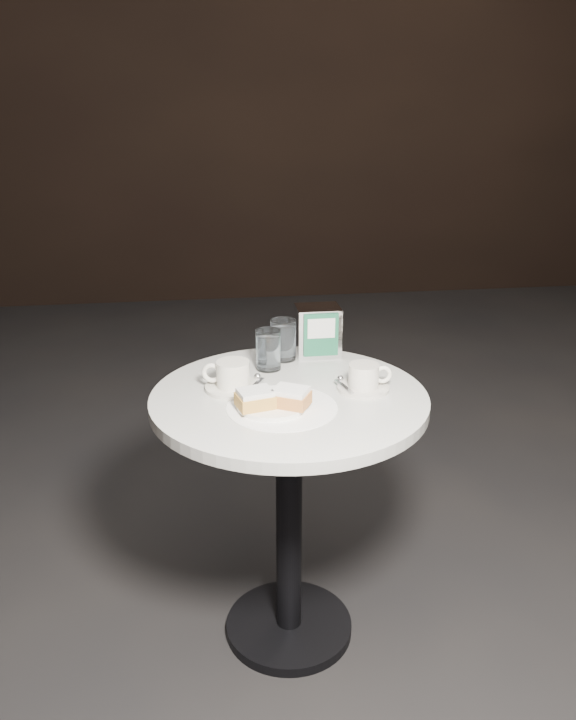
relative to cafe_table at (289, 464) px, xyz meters
The scene contains 9 objects.
ground 0.55m from the cafe_table, ahead, with size 7.00×7.00×0.00m, color black.
cafe_table is the anchor object (origin of this frame).
sugar_spill 0.21m from the cafe_table, 110.05° to the right, with size 0.27×0.27×0.00m, color white.
beignet_plate 0.24m from the cafe_table, 121.71° to the right, with size 0.19×0.18×0.06m.
coffee_cup_left 0.27m from the cafe_table, 159.38° to the left, with size 0.17×0.17×0.08m.
coffee_cup_right 0.30m from the cafe_table, ahead, with size 0.14×0.13×0.07m.
water_glass_left 0.31m from the cafe_table, 100.16° to the left, with size 0.09×0.09×0.11m.
water_glass_right 0.36m from the cafe_table, 86.10° to the left, with size 0.09×0.09×0.12m.
napkin_dispenser 0.40m from the cafe_table, 66.19° to the left, with size 0.12×0.11×0.14m.
Camera 1 is at (-0.22, -1.60, 1.46)m, focal length 35.00 mm.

